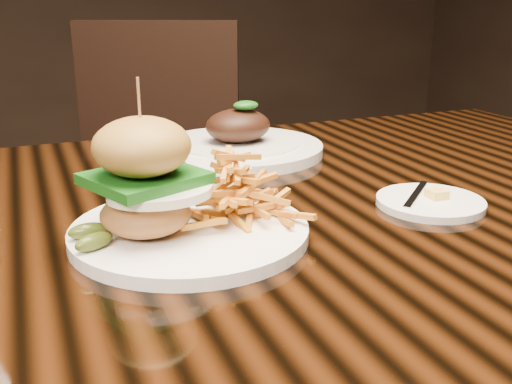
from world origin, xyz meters
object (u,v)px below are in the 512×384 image
object	(u,v)px
burger_plate	(187,196)
far_dish	(238,144)
chair_far	(155,175)
dining_table	(226,258)

from	to	relation	value
burger_plate	far_dish	bearing A→B (deg)	50.76
burger_plate	chair_far	distance (m)	1.02
dining_table	burger_plate	world-z (taller)	burger_plate
burger_plate	dining_table	bearing A→B (deg)	39.50
dining_table	chair_far	xyz separation A→B (m)	(0.09, 0.88, -0.13)
far_dish	chair_far	size ratio (longest dim) A/B	0.31
far_dish	chair_far	bearing A→B (deg)	91.91
dining_table	chair_far	distance (m)	0.90
burger_plate	chair_far	xyz separation A→B (m)	(0.16, 0.98, -0.26)
burger_plate	chair_far	size ratio (longest dim) A/B	0.29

